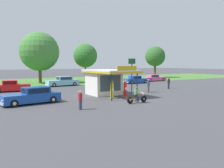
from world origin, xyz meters
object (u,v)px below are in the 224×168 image
at_px(featured_classic_sedan, 32,96).
at_px(parked_car_back_row_right, 11,86).
at_px(bystander_chatting_near_pumps, 148,85).
at_px(roadside_pole_sign, 132,69).
at_px(gas_pump_nearside, 112,90).
at_px(motorcycle_with_rider, 137,96).
at_px(bystander_leaning_by_kiosk, 169,83).
at_px(parked_car_back_row_far_left, 136,80).
at_px(bystander_standing_back_lot, 80,100).
at_px(parked_car_back_row_left, 105,82).
at_px(gas_pump_offside, 125,89).
at_px(parked_car_back_row_centre_right, 63,82).
at_px(parked_car_back_row_centre, 154,78).

height_order(featured_classic_sedan, parked_car_back_row_right, featured_classic_sedan).
height_order(bystander_chatting_near_pumps, roadside_pole_sign, roadside_pole_sign).
bearing_deg(gas_pump_nearside, motorcycle_with_rider, -80.73).
bearing_deg(bystander_chatting_near_pumps, bystander_leaning_by_kiosk, 17.90).
xyz_separation_m(parked_car_back_row_far_left, bystander_leaning_by_kiosk, (-1.92, -10.42, 0.21)).
bearing_deg(bystander_standing_back_lot, parked_car_back_row_left, 54.75).
relative_size(parked_car_back_row_far_left, bystander_leaning_by_kiosk, 2.96).
relative_size(gas_pump_offside, roadside_pole_sign, 0.45).
xyz_separation_m(motorcycle_with_rider, roadside_pole_sign, (4.58, 6.97, 2.39)).
xyz_separation_m(parked_car_back_row_right, parked_car_back_row_left, (15.30, 1.19, -0.04)).
bearing_deg(gas_pump_offside, parked_car_back_row_right, 129.17).
distance_m(parked_car_back_row_left, bystander_chatting_near_pumps, 11.76).
bearing_deg(bystander_chatting_near_pumps, parked_car_back_row_centre_right, 113.84).
distance_m(gas_pump_nearside, bystander_chatting_near_pumps, 6.90).
bearing_deg(motorcycle_with_rider, bystander_chatting_near_pumps, 41.47).
bearing_deg(parked_car_back_row_centre, parked_car_back_row_far_left, -160.96).
bearing_deg(parked_car_back_row_left, motorcycle_with_rider, -110.32).
distance_m(gas_pump_nearside, parked_car_back_row_far_left, 19.86).
bearing_deg(parked_car_back_row_far_left, gas_pump_nearside, -135.08).
bearing_deg(gas_pump_nearside, roadside_pole_sign, 33.66).
relative_size(featured_classic_sedan, parked_car_back_row_centre, 0.98).
xyz_separation_m(gas_pump_offside, motorcycle_with_rider, (-1.14, -3.54, -0.26)).
height_order(gas_pump_offside, bystander_chatting_near_pumps, gas_pump_offside).
xyz_separation_m(parked_car_back_row_centre_right, bystander_standing_back_lot, (-5.47, -19.97, 0.08)).
relative_size(gas_pump_offside, parked_car_back_row_far_left, 0.40).
xyz_separation_m(featured_classic_sedan, bystander_standing_back_lot, (2.71, -4.91, 0.10)).
bearing_deg(bystander_standing_back_lot, roadside_pole_sign, 34.13).
bearing_deg(parked_car_back_row_right, featured_classic_sedan, -87.72).
height_order(parked_car_back_row_left, bystander_chatting_near_pumps, bystander_chatting_near_pumps).
xyz_separation_m(gas_pump_nearside, bystander_leaning_by_kiosk, (12.15, 3.61, 0.00)).
xyz_separation_m(parked_car_back_row_centre_right, bystander_leaning_by_kiosk, (11.91, -12.75, 0.14)).
height_order(featured_classic_sedan, parked_car_back_row_centre, featured_classic_sedan).
bearing_deg(parked_car_back_row_far_left, gas_pump_offside, -131.37).
xyz_separation_m(parked_car_back_row_left, bystander_leaning_by_kiosk, (5.23, -9.98, 0.23)).
distance_m(featured_classic_sedan, bystander_chatting_near_pumps, 14.61).
relative_size(gas_pump_offside, parked_car_back_row_centre_right, 0.36).
distance_m(bystander_standing_back_lot, bystander_leaning_by_kiosk, 18.82).
bearing_deg(bystander_chatting_near_pumps, parked_car_back_row_far_left, 58.71).
distance_m(parked_car_back_row_right, bystander_leaning_by_kiosk, 22.33).
xyz_separation_m(parked_car_back_row_right, parked_car_back_row_centre_right, (8.62, 3.96, 0.05)).
height_order(gas_pump_offside, parked_car_back_row_left, gas_pump_offside).
relative_size(motorcycle_with_rider, parked_car_back_row_centre_right, 0.41).
height_order(gas_pump_nearside, parked_car_back_row_left, gas_pump_nearside).
height_order(parked_car_back_row_left, roadside_pole_sign, roadside_pole_sign).
distance_m(gas_pump_offside, bystander_chatting_near_pumps, 5.27).
height_order(parked_car_back_row_centre_right, bystander_leaning_by_kiosk, bystander_leaning_by_kiosk).
relative_size(parked_car_back_row_centre, roadside_pole_sign, 1.27).
distance_m(gas_pump_offside, parked_car_back_row_centre_right, 16.42).
distance_m(featured_classic_sedan, parked_car_back_row_centre_right, 17.13).
xyz_separation_m(gas_pump_offside, parked_car_back_row_centre, (19.16, 16.37, -0.26)).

